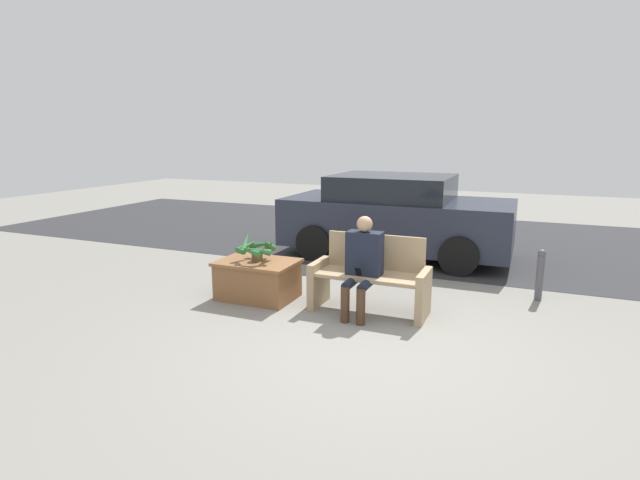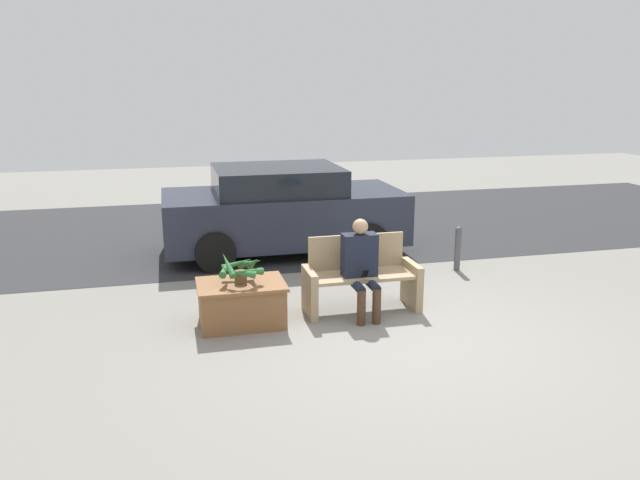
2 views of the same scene
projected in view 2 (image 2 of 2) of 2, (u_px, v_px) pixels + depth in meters
The scene contains 8 objects.
ground_plane at pixel (410, 337), 7.02m from camera, with size 30.00×30.00×0.00m, color gray.
road_surface at pixel (303, 226), 12.35m from camera, with size 20.00×6.00×0.01m, color #2D2D30.
bench at pixel (361, 278), 7.77m from camera, with size 1.42×0.56×0.92m.
person_seated at pixel (361, 262), 7.53m from camera, with size 0.42×0.57×1.19m.
planter_box at pixel (242, 302), 7.33m from camera, with size 1.02×0.72×0.51m.
potted_plant at pixel (241, 268), 7.23m from camera, with size 0.55×0.56×0.38m.
parked_car at pixel (283, 210), 10.34m from camera, with size 3.91×1.98×1.43m.
bollard_post at pixel (458, 248), 9.39m from camera, with size 0.10×0.10×0.68m.
Camera 2 is at (-2.55, -6.09, 2.81)m, focal length 35.00 mm.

